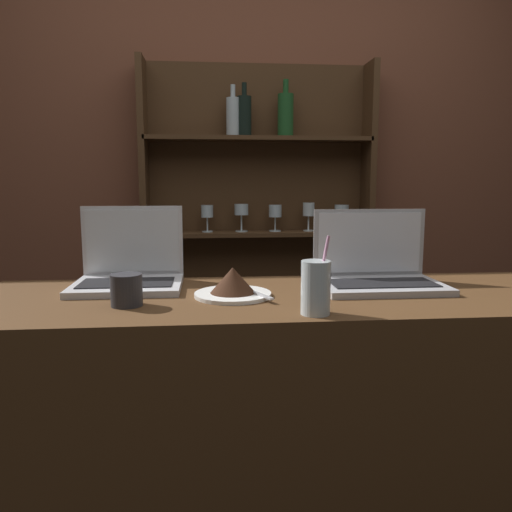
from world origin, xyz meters
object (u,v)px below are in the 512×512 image
object	(u,v)px
laptop_far	(377,271)
laptop_near	(129,270)
cake_plate	(233,285)
water_glass	(316,287)
coffee_cup	(126,290)

from	to	relation	value
laptop_far	laptop_near	bearing A→B (deg)	174.23
laptop_near	cake_plate	size ratio (longest dim) A/B	1.48
laptop_near	water_glass	bearing A→B (deg)	-37.22
coffee_cup	water_glass	bearing A→B (deg)	-15.09
laptop_near	water_glass	distance (m)	0.58
laptop_far	water_glass	xyz separation A→B (m)	(-0.24, -0.28, 0.02)
laptop_far	cake_plate	bearing A→B (deg)	-167.77
laptop_far	water_glass	size ratio (longest dim) A/B	1.89
cake_plate	coffee_cup	bearing A→B (deg)	-163.91
laptop_far	coffee_cup	xyz separation A→B (m)	(-0.67, -0.16, -0.01)
cake_plate	water_glass	bearing A→B (deg)	-47.40
water_glass	coffee_cup	distance (m)	0.45
cake_plate	water_glass	world-z (taller)	water_glass
cake_plate	water_glass	size ratio (longest dim) A/B	1.12
laptop_near	laptop_far	bearing A→B (deg)	-5.77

